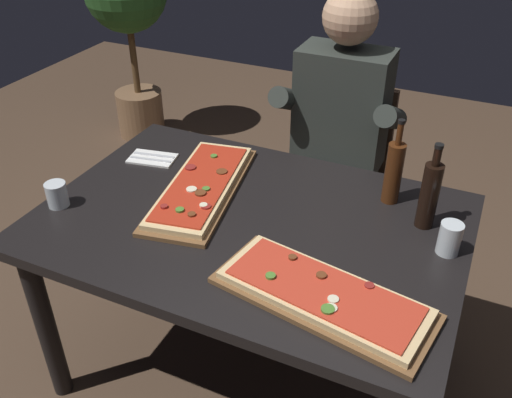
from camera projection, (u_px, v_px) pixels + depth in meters
ground_plane at (251, 367)px, 2.25m from camera, size 6.40×6.40×0.00m
dining_table at (250, 242)px, 1.89m from camera, size 1.40×0.96×0.74m
pizza_rectangular_front at (323, 295)px, 1.51m from camera, size 0.64×0.35×0.05m
pizza_rectangular_left at (201, 186)px, 1.97m from camera, size 0.35×0.66×0.05m
wine_bottle_dark at (394, 171)px, 1.87m from camera, size 0.06×0.06×0.31m
oil_bottle_amber at (429, 194)px, 1.75m from camera, size 0.06×0.06×0.30m
tumbler_near_camera at (450, 238)px, 1.67m from camera, size 0.07×0.07×0.10m
tumbler_far_side at (57, 196)px, 1.89m from camera, size 0.07×0.07×0.09m
napkin_cutlery_set at (152, 158)px, 2.18m from camera, size 0.20×0.14×0.01m
diner_chair at (340, 170)px, 2.61m from camera, size 0.44×0.44×0.87m
seated_diner at (337, 132)px, 2.37m from camera, size 0.53×0.41×1.33m
potted_plant_corner at (128, 16)px, 3.55m from camera, size 0.52×0.52×1.26m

